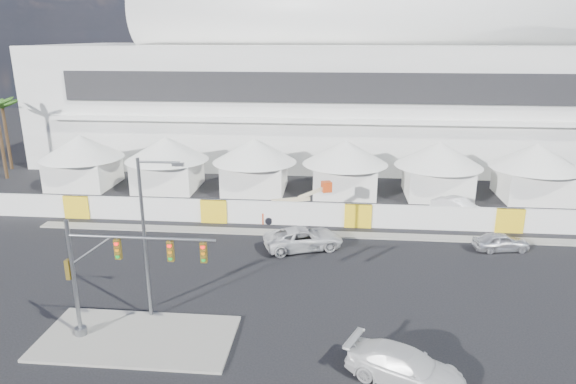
# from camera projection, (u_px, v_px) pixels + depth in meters

# --- Properties ---
(ground) EXTENTS (160.00, 160.00, 0.00)m
(ground) POSITION_uv_depth(u_px,v_px,m) (260.00, 315.00, 29.02)
(ground) COLOR black
(ground) RESTS_ON ground
(median_island) EXTENTS (10.00, 5.00, 0.15)m
(median_island) POSITION_uv_depth(u_px,v_px,m) (137.00, 338.00, 26.68)
(median_island) COLOR gray
(median_island) RESTS_ON ground
(far_curb) EXTENTS (80.00, 1.20, 0.12)m
(far_curb) POSITION_uv_depth(u_px,v_px,m) (543.00, 242.00, 39.12)
(far_curb) COLOR gray
(far_curb) RESTS_ON ground
(stadium) EXTENTS (80.00, 24.80, 21.98)m
(stadium) POSITION_uv_depth(u_px,v_px,m) (374.00, 82.00, 64.97)
(stadium) COLOR silver
(stadium) RESTS_ON ground
(tent_row) EXTENTS (53.40, 8.40, 5.40)m
(tent_row) POSITION_uv_depth(u_px,v_px,m) (299.00, 161.00, 50.89)
(tent_row) COLOR white
(tent_row) RESTS_ON ground
(hoarding_fence) EXTENTS (70.00, 0.25, 2.00)m
(hoarding_fence) POSITION_uv_depth(u_px,v_px,m) (358.00, 216.00, 41.99)
(hoarding_fence) COLOR white
(hoarding_fence) RESTS_ON ground
(palm_cluster) EXTENTS (10.60, 10.60, 8.55)m
(palm_cluster) POSITION_uv_depth(u_px,v_px,m) (4.00, 111.00, 58.06)
(palm_cluster) COLOR #47331E
(palm_cluster) RESTS_ON ground
(sedan_silver) EXTENTS (2.21, 4.18, 1.35)m
(sedan_silver) POSITION_uv_depth(u_px,v_px,m) (501.00, 242.00, 37.52)
(sedan_silver) COLOR silver
(sedan_silver) RESTS_ON ground
(pickup_curb) EXTENTS (4.51, 6.40, 1.62)m
(pickup_curb) POSITION_uv_depth(u_px,v_px,m) (303.00, 238.00, 37.79)
(pickup_curb) COLOR silver
(pickup_curb) RESTS_ON ground
(pickup_near) EXTENTS (4.30, 5.89, 1.59)m
(pickup_near) POSITION_uv_depth(u_px,v_px,m) (405.00, 367.00, 23.19)
(pickup_near) COLOR silver
(pickup_near) RESTS_ON ground
(lot_car_a) EXTENTS (4.58, 4.71, 1.60)m
(lot_car_a) POSITION_uv_depth(u_px,v_px,m) (459.00, 208.00, 44.43)
(lot_car_a) COLOR white
(lot_car_a) RESTS_ON ground
(traffic_mast) EXTENTS (7.74, 0.62, 6.38)m
(traffic_mast) POSITION_uv_depth(u_px,v_px,m) (108.00, 274.00, 25.67)
(traffic_mast) COLOR slate
(traffic_mast) RESTS_ON median_island
(streetlight_median) EXTENTS (2.50, 0.25, 9.02)m
(streetlight_median) POSITION_uv_depth(u_px,v_px,m) (148.00, 229.00, 27.21)
(streetlight_median) COLOR slate
(streetlight_median) RESTS_ON median_island
(boom_lift) EXTENTS (6.41, 2.33, 3.15)m
(boom_lift) POSITION_uv_depth(u_px,v_px,m) (286.00, 211.00, 43.53)
(boom_lift) COLOR #D54214
(boom_lift) RESTS_ON ground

